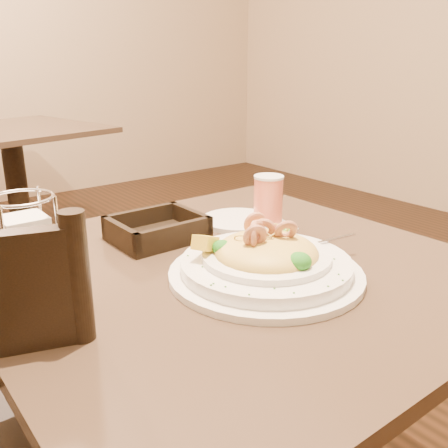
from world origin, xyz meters
TOP-DOWN VIEW (x-y plane):
  - main_table at (0.00, 0.00)m, footprint 0.90×0.90m
  - background_table at (0.22, 2.30)m, footprint 1.06×1.06m
  - pasta_bowl at (0.02, -0.08)m, footprint 0.39×0.36m
  - drink_glass at (0.22, 0.13)m, footprint 0.13×0.13m
  - bread_basket at (-0.04, 0.21)m, footprint 0.19×0.16m
  - napkin_caddy at (-0.34, 0.12)m, footprint 0.11×0.11m
  - side_plate at (0.18, 0.20)m, footprint 0.23×0.23m
  - butter_ramekin at (-0.31, 0.05)m, footprint 0.09×0.09m

SIDE VIEW (x-z plane):
  - main_table at x=0.00m, z-range 0.14..0.87m
  - background_table at x=0.22m, z-range 0.14..0.87m
  - side_plate at x=0.18m, z-range 0.74..0.75m
  - bread_basket at x=-0.04m, z-range 0.73..0.78m
  - butter_ramekin at x=-0.31m, z-range 0.74..0.78m
  - pasta_bowl at x=0.02m, z-range 0.71..0.83m
  - drink_glass at x=0.22m, z-range 0.74..0.86m
  - napkin_caddy at x=-0.34m, z-range 0.73..0.90m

